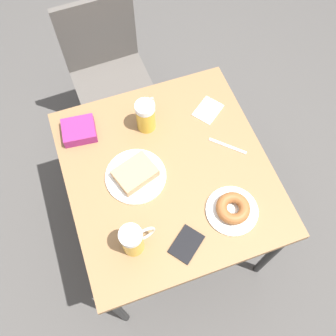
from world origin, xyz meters
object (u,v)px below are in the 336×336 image
at_px(chair, 107,65).
at_px(napkin_folded, 208,110).
at_px(plate_with_cake, 135,175).
at_px(beer_mug_center, 133,240).
at_px(beer_mug_left, 146,115).
at_px(passport_near_edge, 186,244).
at_px(blue_pouch, 79,131).
at_px(fork, 228,146).
at_px(plate_with_donut, 233,209).

xyz_separation_m(chair, napkin_folded, (0.34, -0.56, 0.17)).
bearing_deg(plate_with_cake, beer_mug_center, -108.11).
height_order(beer_mug_left, napkin_folded, beer_mug_left).
height_order(beer_mug_left, passport_near_edge, beer_mug_left).
bearing_deg(passport_near_edge, beer_mug_left, 87.46).
distance_m(napkin_folded, blue_pouch, 0.57).
relative_size(chair, beer_mug_left, 5.87).
height_order(plate_with_cake, fork, plate_with_cake).
relative_size(chair, passport_near_edge, 5.67).
bearing_deg(fork, napkin_folded, 92.55).
relative_size(chair, blue_pouch, 5.84).
xyz_separation_m(chair, beer_mug_center, (-0.15, -1.04, 0.24)).
relative_size(plate_with_donut, blue_pouch, 1.36).
xyz_separation_m(plate_with_cake, beer_mug_left, (0.12, 0.22, 0.05)).
bearing_deg(chair, fork, -67.92).
bearing_deg(plate_with_donut, passport_near_edge, -163.13).
height_order(chair, napkin_folded, chair).
height_order(plate_with_donut, fork, plate_with_donut).
relative_size(napkin_folded, blue_pouch, 1.04).
bearing_deg(chair, plate_with_cake, -96.96).
bearing_deg(beer_mug_center, fork, 29.15).
relative_size(chair, beer_mug_center, 5.87).
relative_size(napkin_folded, passport_near_edge, 1.01).
relative_size(plate_with_donut, beer_mug_center, 1.37).
relative_size(beer_mug_left, fork, 1.16).
bearing_deg(plate_with_cake, fork, 1.02).
distance_m(beer_mug_left, blue_pouch, 0.29).
bearing_deg(chair, beer_mug_left, -86.42).
distance_m(plate_with_donut, blue_pouch, 0.72).
xyz_separation_m(plate_with_donut, beer_mug_center, (-0.39, -0.00, 0.05)).
bearing_deg(plate_with_donut, beer_mug_center, -179.41).
bearing_deg(beer_mug_center, chair, 81.76).
bearing_deg(beer_mug_center, plate_with_donut, 0.59).
distance_m(fork, passport_near_edge, 0.46).
height_order(plate_with_donut, beer_mug_center, beer_mug_center).
relative_size(chair, plate_with_cake, 3.54).
xyz_separation_m(beer_mug_left, napkin_folded, (0.28, -0.02, -0.07)).
bearing_deg(fork, plate_with_cake, -178.98).
bearing_deg(chair, passport_near_edge, -90.64).
relative_size(plate_with_cake, passport_near_edge, 1.60).
bearing_deg(plate_with_cake, chair, 85.37).
xyz_separation_m(plate_with_donut, fork, (0.10, 0.27, -0.02)).
bearing_deg(napkin_folded, beer_mug_center, -135.80).
bearing_deg(beer_mug_left, plate_with_cake, -118.30).
bearing_deg(chair, plate_with_donut, -79.04).
height_order(beer_mug_left, fork, beer_mug_left).
relative_size(napkin_folded, fork, 1.21).
xyz_separation_m(napkin_folded, blue_pouch, (-0.56, 0.07, 0.02)).
height_order(chair, passport_near_edge, chair).
height_order(chair, plate_with_cake, chair).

